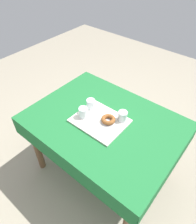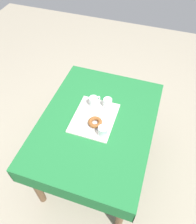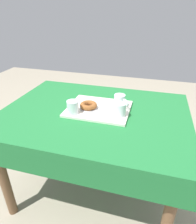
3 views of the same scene
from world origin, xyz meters
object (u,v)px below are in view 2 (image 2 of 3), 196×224
Objects in this scene: serving_tray at (94,118)px; donut_plate_left at (95,124)px; water_glass_near at (108,103)px; dining_table at (97,128)px; tea_mug_left at (94,101)px; sugar_donut_left at (95,122)px; water_glass_far at (103,131)px.

donut_plate_left reaches higher than serving_tray.
water_glass_near reaches higher than donut_plate_left.
dining_table is 10.19× the size of donut_plate_left.
dining_table is 0.23m from tea_mug_left.
serving_tray is 0.17m from water_glass_near.
tea_mug_left is 0.21m from sugar_donut_left.
water_glass_far is 0.12m from donut_plate_left.
water_glass_far reaches higher than sugar_donut_left.
water_glass_near is (0.02, -0.12, -0.00)m from tea_mug_left.
sugar_donut_left is at bearing -156.45° from serving_tray.
water_glass_far is 0.70× the size of donut_plate_left.
tea_mug_left is 1.22× the size of water_glass_far.
tea_mug_left is (0.13, 0.05, 0.05)m from serving_tray.
sugar_donut_left reaches higher than serving_tray.
water_glass_far is at bearing -129.83° from sugar_donut_left.
dining_table is 0.21m from water_glass_far.
dining_table is 0.11m from serving_tray.
dining_table is 0.14m from sugar_donut_left.
water_glass_far is at bearing -139.57° from serving_tray.
water_glass_far is at bearing -170.36° from water_glass_near.
tea_mug_left reaches higher than donut_plate_left.
water_glass_far is 0.12m from sugar_donut_left.
water_glass_near is at bearing -10.58° from donut_plate_left.
serving_tray reaches higher than dining_table.
tea_mug_left is at bearing 21.80° from donut_plate_left.
donut_plate_left is at bearing 0.00° from sugar_donut_left.
serving_tray is at bearing 23.55° from sugar_donut_left.
water_glass_near is (0.18, -0.04, 0.15)m from dining_table.
dining_table is 11.96× the size of tea_mug_left.
donut_plate_left is 0.02m from sugar_donut_left.
water_glass_near reaches higher than serving_tray.
water_glass_near is at bearing -23.74° from serving_tray.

